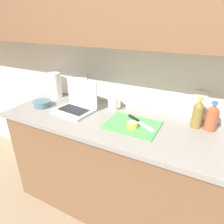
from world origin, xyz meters
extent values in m
plane|color=#847056|center=(0.00, 0.00, 0.00)|extent=(12.00, 12.00, 0.00)
cube|color=white|center=(0.00, 0.34, 1.30)|extent=(5.20, 0.06, 2.60)
cube|color=white|center=(-0.82, 0.31, 1.07)|extent=(0.09, 0.01, 0.12)
cube|color=white|center=(0.22, 0.31, 1.07)|extent=(0.09, 0.01, 0.12)
cube|color=brown|center=(0.00, 0.00, 0.43)|extent=(2.43, 0.59, 0.85)
cube|color=gray|center=(0.00, 0.00, 0.87)|extent=(2.50, 0.62, 0.03)
cube|color=silver|center=(-0.72, -0.01, 0.90)|extent=(0.33, 0.27, 0.02)
cube|color=black|center=(-0.72, -0.01, 0.91)|extent=(0.27, 0.17, 0.00)
cube|color=silver|center=(-0.70, 0.11, 1.02)|extent=(0.32, 0.04, 0.24)
cube|color=silver|center=(-0.70, 0.10, 1.02)|extent=(0.27, 0.03, 0.20)
cube|color=#4C9E51|center=(-0.19, 0.00, 0.89)|extent=(0.38, 0.30, 0.01)
cube|color=silver|center=(-0.10, 0.02, 0.90)|extent=(0.16, 0.11, 0.00)
cylinder|color=black|center=(-0.22, 0.08, 0.91)|extent=(0.11, 0.07, 0.02)
cylinder|color=yellow|center=(-0.18, -0.04, 0.92)|extent=(0.08, 0.08, 0.04)
cylinder|color=#F4EAA3|center=(-0.18, -0.04, 0.94)|extent=(0.07, 0.07, 0.00)
cylinder|color=#A34C2D|center=(0.31, 0.20, 0.96)|extent=(0.08, 0.08, 0.15)
cone|color=#A34C2D|center=(0.31, 0.20, 1.06)|extent=(0.07, 0.07, 0.04)
cylinder|color=#3366B2|center=(0.31, 0.20, 1.09)|extent=(0.04, 0.04, 0.02)
cylinder|color=olive|center=(0.22, 0.20, 0.97)|extent=(0.08, 0.08, 0.16)
cone|color=olive|center=(0.22, 0.20, 1.07)|extent=(0.07, 0.07, 0.04)
cylinder|color=gold|center=(0.22, 0.20, 1.10)|extent=(0.03, 0.03, 0.02)
cylinder|color=silver|center=(-0.45, 0.20, 0.94)|extent=(0.09, 0.09, 0.11)
cube|color=silver|center=(-0.40, 0.20, 0.95)|extent=(0.02, 0.01, 0.06)
cylinder|color=slate|center=(-1.04, -0.04, 0.91)|extent=(0.15, 0.15, 0.05)
cylinder|color=white|center=(-1.10, 0.20, 1.01)|extent=(0.12, 0.12, 0.24)
camera|label=1|loc=(0.27, -1.20, 1.59)|focal=32.00mm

